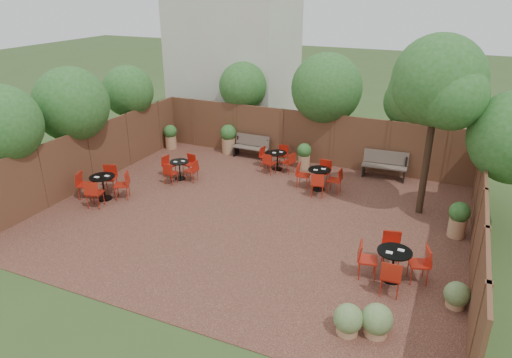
% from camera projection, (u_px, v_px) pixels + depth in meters
% --- Properties ---
extents(ground, '(80.00, 80.00, 0.00)m').
position_uv_depth(ground, '(252.00, 216.00, 13.79)').
color(ground, '#354F23').
rests_on(ground, ground).
extents(courtyard_paving, '(12.00, 10.00, 0.02)m').
position_uv_depth(courtyard_paving, '(252.00, 216.00, 13.79)').
color(courtyard_paving, '#3A1B18').
rests_on(courtyard_paving, ground).
extents(fence_back, '(12.00, 0.08, 2.00)m').
position_uv_depth(fence_back, '(307.00, 137.00, 17.61)').
color(fence_back, brown).
rests_on(fence_back, ground).
extents(fence_left, '(0.08, 10.00, 2.00)m').
position_uv_depth(fence_left, '(90.00, 157.00, 15.66)').
color(fence_left, brown).
rests_on(fence_left, ground).
extents(fence_right, '(0.08, 10.00, 2.00)m').
position_uv_depth(fence_right, '(479.00, 227.00, 11.15)').
color(fence_right, brown).
rests_on(fence_right, ground).
extents(neighbour_building, '(5.00, 4.00, 8.00)m').
position_uv_depth(neighbour_building, '(234.00, 42.00, 20.66)').
color(neighbour_building, beige).
rests_on(neighbour_building, ground).
extents(overhang_foliage, '(15.68, 10.57, 2.64)m').
position_uv_depth(overhang_foliage, '(242.00, 104.00, 15.39)').
color(overhang_foliage, '#255B1D').
rests_on(overhang_foliage, ground).
extents(courtyard_tree, '(2.69, 2.59, 5.22)m').
position_uv_depth(courtyard_tree, '(437.00, 87.00, 12.54)').
color(courtyard_tree, black).
rests_on(courtyard_tree, courtyard_paving).
extents(park_bench_left, '(1.43, 0.48, 0.88)m').
position_uv_depth(park_bench_left, '(251.00, 146.00, 18.30)').
color(park_bench_left, brown).
rests_on(park_bench_left, courtyard_paving).
extents(park_bench_right, '(1.57, 0.61, 0.95)m').
position_uv_depth(park_bench_right, '(385.00, 164.00, 16.35)').
color(park_bench_right, brown).
rests_on(park_bench_right, courtyard_paving).
extents(bistro_tables, '(10.73, 6.92, 0.90)m').
position_uv_depth(bistro_tables, '(247.00, 190.00, 14.46)').
color(bistro_tables, black).
rests_on(bistro_tables, courtyard_paving).
extents(planters, '(11.78, 4.12, 1.17)m').
position_uv_depth(planters, '(267.00, 154.00, 17.10)').
color(planters, '#AB7C55').
rests_on(planters, courtyard_paving).
extents(low_shrubs, '(2.47, 2.30, 0.67)m').
position_uv_depth(low_shrubs, '(389.00, 313.00, 9.24)').
color(low_shrubs, '#AB7C55').
rests_on(low_shrubs, courtyard_paving).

